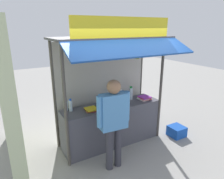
{
  "coord_description": "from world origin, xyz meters",
  "views": [
    {
      "loc": [
        -2.01,
        -3.51,
        2.52
      ],
      "look_at": [
        0.0,
        0.0,
        1.26
      ],
      "focal_mm": 32.35,
      "sensor_mm": 36.0,
      "label": 1
    }
  ],
  "objects_px": {
    "water_bottle_far_right": "(131,93)",
    "banana_bunch_leftmost": "(97,56)",
    "water_bottle_right": "(71,105)",
    "water_bottle_back_right": "(116,97)",
    "banana_bunch_inner_right": "(137,55)",
    "vendor_person": "(114,117)",
    "magazine_stack_front_left": "(144,98)",
    "water_bottle_front_right": "(66,105)",
    "magazine_stack_mid_left": "(91,109)",
    "water_bottle_rear_center": "(120,96)",
    "plastic_crate": "(177,131)"
  },
  "relations": [
    {
      "from": "water_bottle_right",
      "to": "banana_bunch_inner_right",
      "type": "height_order",
      "value": "banana_bunch_inner_right"
    },
    {
      "from": "water_bottle_far_right",
      "to": "banana_bunch_leftmost",
      "type": "height_order",
      "value": "banana_bunch_leftmost"
    },
    {
      "from": "water_bottle_front_right",
      "to": "magazine_stack_front_left",
      "type": "height_order",
      "value": "water_bottle_front_right"
    },
    {
      "from": "water_bottle_right",
      "to": "plastic_crate",
      "type": "height_order",
      "value": "water_bottle_right"
    },
    {
      "from": "banana_bunch_inner_right",
      "to": "plastic_crate",
      "type": "distance_m",
      "value": 2.23
    },
    {
      "from": "water_bottle_rear_center",
      "to": "vendor_person",
      "type": "bearing_deg",
      "value": -128.18
    },
    {
      "from": "banana_bunch_leftmost",
      "to": "water_bottle_rear_center",
      "type": "bearing_deg",
      "value": 31.94
    },
    {
      "from": "water_bottle_rear_center",
      "to": "vendor_person",
      "type": "relative_size",
      "value": 0.17
    },
    {
      "from": "water_bottle_front_right",
      "to": "plastic_crate",
      "type": "relative_size",
      "value": 0.68
    },
    {
      "from": "water_bottle_back_right",
      "to": "magazine_stack_front_left",
      "type": "xyz_separation_m",
      "value": [
        0.66,
        -0.17,
        -0.08
      ]
    },
    {
      "from": "magazine_stack_mid_left",
      "to": "banana_bunch_leftmost",
      "type": "distance_m",
      "value": 1.16
    },
    {
      "from": "water_bottle_right",
      "to": "banana_bunch_inner_right",
      "type": "relative_size",
      "value": 0.89
    },
    {
      "from": "water_bottle_rear_center",
      "to": "plastic_crate",
      "type": "distance_m",
      "value": 1.65
    },
    {
      "from": "banana_bunch_inner_right",
      "to": "banana_bunch_leftmost",
      "type": "relative_size",
      "value": 1.25
    },
    {
      "from": "water_bottle_far_right",
      "to": "water_bottle_rear_center",
      "type": "bearing_deg",
      "value": 177.79
    },
    {
      "from": "banana_bunch_inner_right",
      "to": "water_bottle_far_right",
      "type": "bearing_deg",
      "value": 65.36
    },
    {
      "from": "water_bottle_front_right",
      "to": "magazine_stack_front_left",
      "type": "relative_size",
      "value": 0.84
    },
    {
      "from": "magazine_stack_front_left",
      "to": "magazine_stack_mid_left",
      "type": "distance_m",
      "value": 1.33
    },
    {
      "from": "water_bottle_back_right",
      "to": "water_bottle_front_right",
      "type": "relative_size",
      "value": 1.05
    },
    {
      "from": "water_bottle_rear_center",
      "to": "magazine_stack_front_left",
      "type": "xyz_separation_m",
      "value": [
        0.54,
        -0.17,
        -0.1
      ]
    },
    {
      "from": "water_bottle_front_right",
      "to": "magazine_stack_front_left",
      "type": "xyz_separation_m",
      "value": [
        1.77,
        -0.26,
        -0.07
      ]
    },
    {
      "from": "water_bottle_right",
      "to": "vendor_person",
      "type": "relative_size",
      "value": 0.15
    },
    {
      "from": "water_bottle_back_right",
      "to": "banana_bunch_inner_right",
      "type": "xyz_separation_m",
      "value": [
        0.17,
        -0.5,
        0.98
      ]
    },
    {
      "from": "water_bottle_far_right",
      "to": "banana_bunch_leftmost",
      "type": "bearing_deg",
      "value": -155.61
    },
    {
      "from": "water_bottle_far_right",
      "to": "banana_bunch_leftmost",
      "type": "distance_m",
      "value": 1.55
    },
    {
      "from": "water_bottle_rear_center",
      "to": "magazine_stack_front_left",
      "type": "bearing_deg",
      "value": -17.75
    },
    {
      "from": "banana_bunch_inner_right",
      "to": "water_bottle_rear_center",
      "type": "bearing_deg",
      "value": 96.04
    },
    {
      "from": "magazine_stack_mid_left",
      "to": "banana_bunch_inner_right",
      "type": "relative_size",
      "value": 0.93
    },
    {
      "from": "water_bottle_back_right",
      "to": "vendor_person",
      "type": "distance_m",
      "value": 1.02
    },
    {
      "from": "banana_bunch_inner_right",
      "to": "banana_bunch_leftmost",
      "type": "xyz_separation_m",
      "value": [
        -0.85,
        -0.0,
        0.04
      ]
    },
    {
      "from": "water_bottle_front_right",
      "to": "water_bottle_far_right",
      "type": "xyz_separation_m",
      "value": [
        1.5,
        -0.1,
        0.03
      ]
    },
    {
      "from": "water_bottle_far_right",
      "to": "banana_bunch_leftmost",
      "type": "xyz_separation_m",
      "value": [
        -1.08,
        -0.49,
        0.99
      ]
    },
    {
      "from": "magazine_stack_mid_left",
      "to": "plastic_crate",
      "type": "xyz_separation_m",
      "value": [
        2.01,
        -0.47,
        -0.82
      ]
    },
    {
      "from": "water_bottle_back_right",
      "to": "water_bottle_front_right",
      "type": "xyz_separation_m",
      "value": [
        -1.11,
        0.09,
        -0.01
      ]
    },
    {
      "from": "water_bottle_rear_center",
      "to": "banana_bunch_inner_right",
      "type": "distance_m",
      "value": 1.09
    },
    {
      "from": "water_bottle_front_right",
      "to": "plastic_crate",
      "type": "height_order",
      "value": "water_bottle_front_right"
    },
    {
      "from": "plastic_crate",
      "to": "vendor_person",
      "type": "bearing_deg",
      "value": -173.29
    },
    {
      "from": "magazine_stack_front_left",
      "to": "vendor_person",
      "type": "xyz_separation_m",
      "value": [
        -1.22,
        -0.68,
        0.07
      ]
    },
    {
      "from": "water_bottle_front_right",
      "to": "banana_bunch_leftmost",
      "type": "relative_size",
      "value": 1.04
    },
    {
      "from": "water_bottle_back_right",
      "to": "water_bottle_rear_center",
      "type": "height_order",
      "value": "water_bottle_rear_center"
    },
    {
      "from": "magazine_stack_mid_left",
      "to": "plastic_crate",
      "type": "distance_m",
      "value": 2.22
    },
    {
      "from": "water_bottle_right",
      "to": "magazine_stack_mid_left",
      "type": "xyz_separation_m",
      "value": [
        0.36,
        -0.19,
        -0.09
      ]
    },
    {
      "from": "water_bottle_right",
      "to": "banana_bunch_leftmost",
      "type": "bearing_deg",
      "value": -55.94
    },
    {
      "from": "water_bottle_rear_center",
      "to": "magazine_stack_mid_left",
      "type": "bearing_deg",
      "value": -168.21
    },
    {
      "from": "water_bottle_front_right",
      "to": "magazine_stack_mid_left",
      "type": "distance_m",
      "value": 0.51
    },
    {
      "from": "magazine_stack_front_left",
      "to": "banana_bunch_leftmost",
      "type": "bearing_deg",
      "value": -166.41
    },
    {
      "from": "water_bottle_back_right",
      "to": "vendor_person",
      "type": "xyz_separation_m",
      "value": [
        -0.56,
        -0.85,
        -0.01
      ]
    },
    {
      "from": "water_bottle_back_right",
      "to": "banana_bunch_leftmost",
      "type": "distance_m",
      "value": 1.33
    },
    {
      "from": "water_bottle_front_right",
      "to": "water_bottle_rear_center",
      "type": "xyz_separation_m",
      "value": [
        1.22,
        -0.09,
        0.02
      ]
    },
    {
      "from": "vendor_person",
      "to": "water_bottle_rear_center",
      "type": "bearing_deg",
      "value": 56.25
    }
  ]
}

